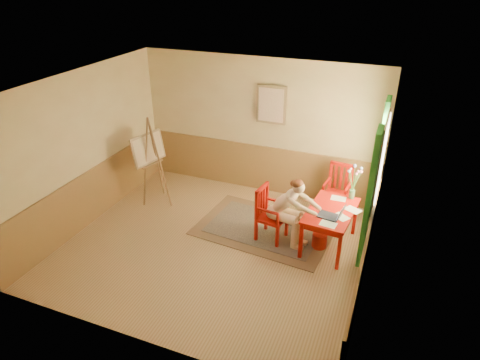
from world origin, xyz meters
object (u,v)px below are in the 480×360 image
at_px(table, 331,214).
at_px(chair_left, 269,214).
at_px(chair_back, 337,191).
at_px(laptop, 333,215).
at_px(easel, 150,152).
at_px(figure, 288,208).

bearing_deg(table, chair_left, -171.60).
relative_size(chair_left, chair_back, 0.95).
height_order(table, chair_left, chair_left).
height_order(table, laptop, laptop).
bearing_deg(chair_back, laptop, -84.47).
bearing_deg(easel, chair_left, -9.49).
bearing_deg(laptop, chair_left, 175.28).
relative_size(table, chair_left, 1.27).
bearing_deg(chair_left, table, 8.40).
relative_size(chair_left, figure, 0.78).
relative_size(figure, laptop, 2.88).
distance_m(chair_back, laptop, 1.31).
bearing_deg(easel, table, -4.50).
distance_m(chair_left, laptop, 1.12).
distance_m(chair_back, easel, 3.70).
xyz_separation_m(table, figure, (-0.70, -0.18, 0.07)).
bearing_deg(table, chair_back, 93.48).
xyz_separation_m(figure, easel, (-2.95, 0.47, 0.36)).
relative_size(laptop, easel, 0.25).
relative_size(table, chair_back, 1.21).
height_order(figure, laptop, figure).
xyz_separation_m(chair_left, laptop, (1.08, -0.09, 0.27)).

